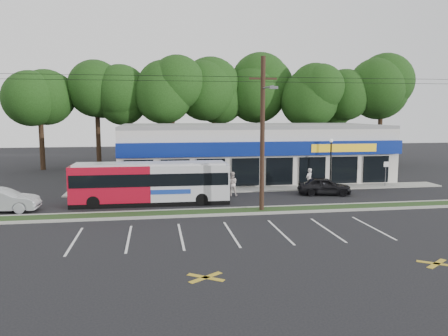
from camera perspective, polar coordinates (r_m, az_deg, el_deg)
name	(u,v)px	position (r m, az deg, el deg)	size (l,w,h in m)	color
ground	(219,217)	(27.45, -0.69, -6.36)	(120.00, 120.00, 0.00)	black
grass_strip	(217,212)	(28.40, -0.98, -5.77)	(40.00, 1.60, 0.12)	#1F3B18
curb_south	(218,215)	(27.58, -0.73, -6.14)	(40.00, 0.25, 0.14)	#9E9E93
curb_north	(215,209)	(29.22, -1.22, -5.38)	(40.00, 0.25, 0.14)	#9E9E93
sidewalk	(262,189)	(37.06, 4.94, -2.75)	(32.00, 2.20, 0.10)	#9E9E93
strip_mall	(250,151)	(43.51, 3.42, 2.20)	(25.00, 12.55, 5.30)	beige
utility_pole	(260,129)	(28.16, 4.75, 5.10)	(50.00, 2.77, 10.00)	black
lamp_post	(331,157)	(38.41, 13.78, 1.37)	(0.30, 0.30, 4.25)	black
sign_post	(386,169)	(40.53, 20.38, -0.16)	(0.45, 0.10, 2.23)	#59595E
tree_line	(220,96)	(53.03, -0.53, 9.35)	(46.76, 6.76, 11.83)	black
metrobus	(151,182)	(31.29, -9.52, -1.85)	(11.06, 2.53, 2.97)	#AD0D22
car_dark	(324,186)	(35.38, 12.96, -2.30)	(1.66, 4.13, 1.41)	black
car_silver	(1,200)	(32.03, -27.14, -3.77)	(1.65, 4.72, 1.56)	#B4B8BC
pedestrian_a	(309,180)	(36.85, 11.05, -1.50)	(0.69, 0.45, 1.89)	beige
pedestrian_b	(232,184)	(33.99, 1.02, -2.09)	(0.92, 0.72, 1.89)	beige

